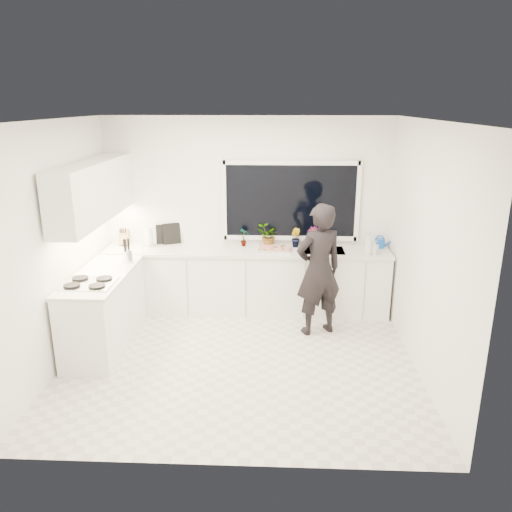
{
  "coord_description": "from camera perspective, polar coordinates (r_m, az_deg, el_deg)",
  "views": [
    {
      "loc": [
        0.42,
        -5.16,
        2.88
      ],
      "look_at": [
        0.17,
        0.4,
        1.15
      ],
      "focal_mm": 35.0,
      "sensor_mm": 36.0,
      "label": 1
    }
  ],
  "objects": [
    {
      "name": "window",
      "position": [
        7.01,
        3.98,
        6.3
      ],
      "size": [
        1.8,
        0.02,
        1.0
      ],
      "primitive_type": "cube",
      "color": "black",
      "rests_on": "wall_back"
    },
    {
      "name": "picture_frame_small",
      "position": [
        7.24,
        -9.61,
        2.55
      ],
      "size": [
        0.24,
        0.12,
        0.3
      ],
      "primitive_type": "cube",
      "rotation": [
        0.0,
        0.0,
        0.4
      ],
      "color": "black",
      "rests_on": "countertop_back"
    },
    {
      "name": "wall_back",
      "position": [
        7.1,
        -0.93,
        4.82
      ],
      "size": [
        4.0,
        0.02,
        2.7
      ],
      "primitive_type": "cube",
      "color": "white",
      "rests_on": "ground"
    },
    {
      "name": "knife_block",
      "position": [
        7.32,
        -14.82,
        2.05
      ],
      "size": [
        0.13,
        0.1,
        0.22
      ],
      "primitive_type": "cube",
      "rotation": [
        0.0,
        0.0,
        -0.01
      ],
      "color": "#A0784A",
      "rests_on": "countertop_back"
    },
    {
      "name": "faucet",
      "position": [
        7.08,
        7.55,
        1.98
      ],
      "size": [
        0.03,
        0.03,
        0.22
      ],
      "primitive_type": "cylinder",
      "color": "silver",
      "rests_on": "countertop_back"
    },
    {
      "name": "herb_plants",
      "position": [
        7.01,
        2.56,
        2.26
      ],
      "size": [
        1.16,
        0.3,
        0.31
      ],
      "color": "#26662D",
      "rests_on": "countertop_back"
    },
    {
      "name": "floor",
      "position": [
        5.92,
        -1.89,
        -11.92
      ],
      "size": [
        4.0,
        3.5,
        0.02
      ],
      "primitive_type": "cube",
      "color": "beige",
      "rests_on": "ground"
    },
    {
      "name": "ceiling",
      "position": [
        5.18,
        -2.2,
        15.39
      ],
      "size": [
        4.0,
        3.5,
        0.02
      ],
      "primitive_type": "cube",
      "color": "white",
      "rests_on": "wall_back"
    },
    {
      "name": "base_cabinets_back",
      "position": [
        7.05,
        -1.04,
        -2.97
      ],
      "size": [
        3.92,
        0.58,
        0.88
      ],
      "primitive_type": "cube",
      "color": "white",
      "rests_on": "floor"
    },
    {
      "name": "base_cabinets_left",
      "position": [
        6.37,
        -16.92,
        -6.03
      ],
      "size": [
        0.58,
        1.6,
        0.88
      ],
      "primitive_type": "cube",
      "color": "white",
      "rests_on": "floor"
    },
    {
      "name": "picture_frame_large",
      "position": [
        7.27,
        -10.48,
        2.47
      ],
      "size": [
        0.22,
        0.07,
        0.28
      ],
      "primitive_type": "cube",
      "rotation": [
        0.0,
        0.0,
        0.22
      ],
      "color": "black",
      "rests_on": "countertop_back"
    },
    {
      "name": "watering_can",
      "position": [
        7.17,
        13.94,
        1.43
      ],
      "size": [
        0.15,
        0.15,
        0.13
      ],
      "primitive_type": "cylinder",
      "rotation": [
        0.0,
        0.0,
        0.07
      ],
      "color": "#1350B5",
      "rests_on": "countertop_back"
    },
    {
      "name": "person",
      "position": [
        6.32,
        7.18,
        -1.59
      ],
      "size": [
        0.73,
        0.62,
        1.7
      ],
      "primitive_type": "imported",
      "rotation": [
        0.0,
        0.0,
        3.55
      ],
      "color": "black",
      "rests_on": "floor"
    },
    {
      "name": "stovetop",
      "position": [
        5.9,
        -18.61,
        -2.91
      ],
      "size": [
        0.56,
        0.48,
        0.03
      ],
      "primitive_type": "cube",
      "color": "black",
      "rests_on": "countertop_left"
    },
    {
      "name": "paper_towel_roll",
      "position": [
        7.18,
        -12.13,
        2.12
      ],
      "size": [
        0.11,
        0.11,
        0.26
      ],
      "primitive_type": "cylinder",
      "rotation": [
        0.0,
        0.0,
        0.0
      ],
      "color": "white",
      "rests_on": "countertop_back"
    },
    {
      "name": "sink",
      "position": [
        6.93,
        7.63,
        0.27
      ],
      "size": [
        0.58,
        0.42,
        0.14
      ],
      "primitive_type": "cube",
      "color": "silver",
      "rests_on": "countertop_back"
    },
    {
      "name": "countertop_back",
      "position": [
        6.9,
        -1.07,
        0.59
      ],
      "size": [
        3.94,
        0.62,
        0.04
      ],
      "primitive_type": "cube",
      "color": "silver",
      "rests_on": "base_cabinets_back"
    },
    {
      "name": "pizza",
      "position": [
        6.85,
        2.21,
        0.92
      ],
      "size": [
        0.43,
        0.32,
        0.01
      ],
      "primitive_type": "cube",
      "rotation": [
        0.0,
        0.0,
        -0.09
      ],
      "color": "red",
      "rests_on": "pizza_tray"
    },
    {
      "name": "wall_left",
      "position": [
        5.9,
        -21.89,
        0.98
      ],
      "size": [
        0.02,
        3.5,
        2.7
      ],
      "primitive_type": "cube",
      "color": "white",
      "rests_on": "ground"
    },
    {
      "name": "pizza_tray",
      "position": [
        6.86,
        2.21,
        0.78
      ],
      "size": [
        0.47,
        0.37,
        0.03
      ],
      "primitive_type": "cube",
      "rotation": [
        0.0,
        0.0,
        -0.09
      ],
      "color": "silver",
      "rests_on": "countertop_back"
    },
    {
      "name": "upper_cabinets",
      "position": [
        6.34,
        -18.04,
        7.09
      ],
      "size": [
        0.34,
        2.1,
        0.7
      ],
      "primitive_type": "cube",
      "color": "white",
      "rests_on": "wall_left"
    },
    {
      "name": "wall_right",
      "position": [
        5.61,
        18.9,
        0.5
      ],
      "size": [
        0.02,
        3.5,
        2.7
      ],
      "primitive_type": "cube",
      "color": "white",
      "rests_on": "ground"
    },
    {
      "name": "soap_bottles",
      "position": [
        6.82,
        12.94,
        1.3
      ],
      "size": [
        0.21,
        0.15,
        0.29
      ],
      "color": "#D8BF66",
      "rests_on": "countertop_back"
    },
    {
      "name": "countertop_left",
      "position": [
        6.21,
        -17.29,
        -2.12
      ],
      "size": [
        0.62,
        1.6,
        0.04
      ],
      "primitive_type": "cube",
      "color": "silver",
      "rests_on": "base_cabinets_left"
    },
    {
      "name": "utensil_crock",
      "position": [
        6.53,
        -14.49,
        -0.03
      ],
      "size": [
        0.15,
        0.15,
        0.16
      ],
      "primitive_type": "cylinder",
      "rotation": [
        0.0,
        0.0,
        0.13
      ],
      "color": "#B3B3B8",
      "rests_on": "countertop_left"
    }
  ]
}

